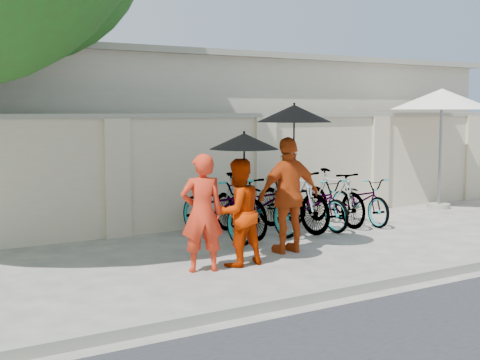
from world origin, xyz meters
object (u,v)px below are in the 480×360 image
monk_left (202,213)px  monk_center (238,212)px  monk_right (289,195)px  patio_umbrella (442,100)px

monk_left → monk_center: bearing=-160.5°
monk_center → monk_right: (1.10, 0.31, 0.13)m
monk_left → monk_center: size_ratio=1.06×
monk_left → monk_center: (0.58, 0.03, -0.05)m
monk_right → patio_umbrella: patio_umbrella is taller
monk_left → monk_right: bearing=-152.2°
monk_center → patio_umbrella: (6.58, 2.21, 1.60)m
monk_left → monk_right: 1.72m
patio_umbrella → monk_right: bearing=-160.9°
monk_center → patio_umbrella: size_ratio=0.56×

